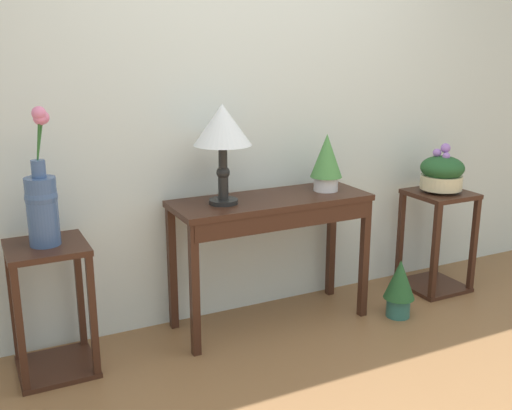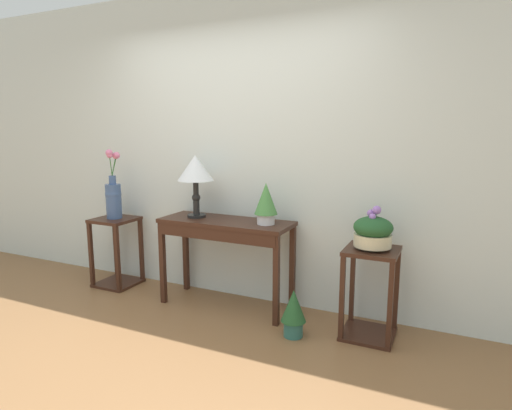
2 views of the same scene
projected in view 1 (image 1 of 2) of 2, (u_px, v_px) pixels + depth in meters
back_wall_with_art at (244, 87)px, 3.59m from camera, size 9.00×0.10×2.80m
console_table at (273, 217)px, 3.51m from camera, size 1.17×0.43×0.79m
table_lamp at (222, 129)px, 3.26m from camera, size 0.32×0.32×0.55m
potted_plant_on_console at (327, 160)px, 3.61m from camera, size 0.19×0.19×0.35m
pedestal_stand_left at (52, 309)px, 3.06m from camera, size 0.39×0.39×0.69m
flower_vase_tall_left at (42, 198)px, 2.91m from camera, size 0.16×0.16×0.68m
pedestal_stand_right at (436, 241)px, 4.12m from camera, size 0.39×0.39×0.69m
planter_bowl_wide_right at (442, 172)px, 3.99m from camera, size 0.29×0.29×0.32m
potted_plant_floor at (399, 286)px, 3.71m from camera, size 0.19×0.19×0.38m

